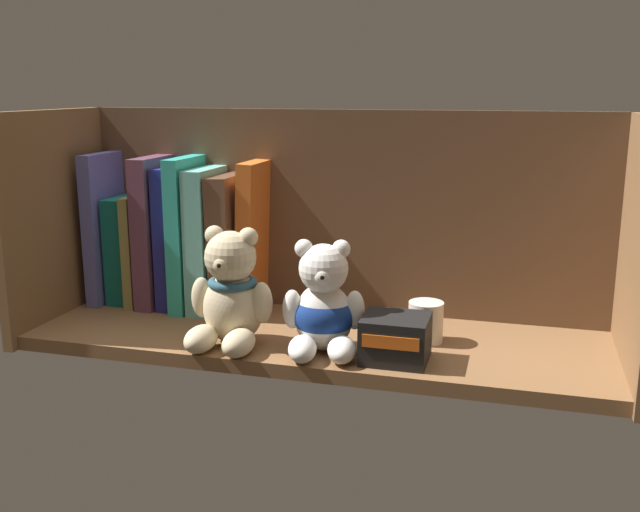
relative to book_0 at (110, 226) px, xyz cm
name	(u,v)px	position (x,y,z in cm)	size (l,w,h in cm)	color
shelf_board	(317,341)	(38.50, -9.13, -13.25)	(82.23, 25.22, 2.00)	brown
shelf_back_panel	(340,218)	(38.50, 4.08, 2.54)	(84.63, 1.20, 33.59)	brown
shelf_side_panel_left	(57,220)	(-3.41, -9.13, 2.54)	(1.60, 27.62, 33.59)	brown
shelf_side_panel_right	(639,252)	(80.42, -9.13, 2.54)	(1.60, 27.62, 33.59)	brown
book_0	(110,226)	(0.00, 0.00, 0.00)	(2.22, 13.25, 24.50)	#5A5DAC
book_1	(128,248)	(3.29, 0.00, -3.55)	(3.43, 10.36, 17.41)	#105E55
book_2	(145,248)	(6.28, 0.00, -3.26)	(1.63, 12.53, 17.98)	olive
book_3	(159,230)	(9.06, 0.00, -0.18)	(3.00, 13.39, 24.14)	#61374B
book_4	(176,236)	(12.18, 0.00, -0.93)	(2.33, 12.04, 22.65)	navy
book_5	(192,232)	(15.04, 0.00, -0.11)	(2.47, 14.64, 24.28)	#2FB2A2
book_6	(212,238)	(18.37, 0.00, -0.92)	(3.26, 14.44, 22.66)	#69BCB2
book_7	(234,242)	(22.23, 0.00, -1.40)	(3.54, 13.80, 21.70)	brown
book_8	(254,237)	(25.70, 0.00, -0.37)	(2.48, 10.41, 23.77)	#CF5F21
teddy_bear_larger	(230,295)	(28.18, -16.13, -5.21)	(11.97, 12.10, 16.49)	beige
teddy_bear_smaller	(323,308)	(41.21, -15.35, -6.23)	(11.55, 12.26, 15.32)	white
pillar_candle	(426,322)	(53.99, -7.78, -9.39)	(4.90, 4.90, 5.72)	silver
small_product_box	(396,338)	(51.18, -16.12, -9.26)	(8.54, 7.80, 5.97)	black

